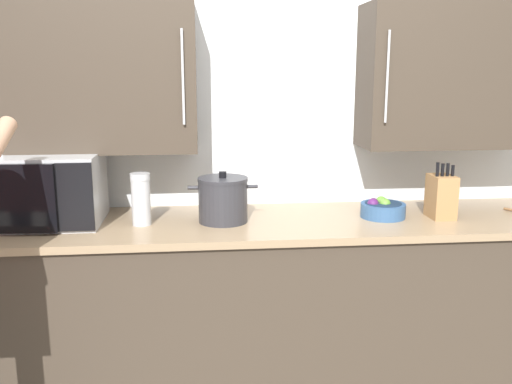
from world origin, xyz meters
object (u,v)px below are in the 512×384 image
(knife_block, at_px, (441,196))
(fruit_bowl, at_px, (382,209))
(thermos_flask, at_px, (141,199))
(microwave_oven, at_px, (35,189))
(stock_pot, at_px, (223,200))

(knife_block, bearing_deg, fruit_bowl, 172.33)
(thermos_flask, bearing_deg, fruit_bowl, 1.02)
(microwave_oven, xyz_separation_m, thermos_flask, (0.50, -0.07, -0.04))
(knife_block, distance_m, fruit_bowl, 0.29)
(stock_pot, xyz_separation_m, fruit_bowl, (0.79, 0.00, -0.07))
(thermos_flask, relative_size, fruit_bowl, 1.12)
(microwave_oven, distance_m, knife_block, 1.95)
(knife_block, height_order, thermos_flask, knife_block)
(stock_pot, distance_m, thermos_flask, 0.39)
(microwave_oven, relative_size, thermos_flask, 2.27)
(fruit_bowl, bearing_deg, stock_pot, -179.67)
(stock_pot, relative_size, fruit_bowl, 1.52)
(thermos_flask, height_order, fruit_bowl, thermos_flask)
(stock_pot, bearing_deg, microwave_oven, 176.52)
(knife_block, bearing_deg, stock_pot, 178.21)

